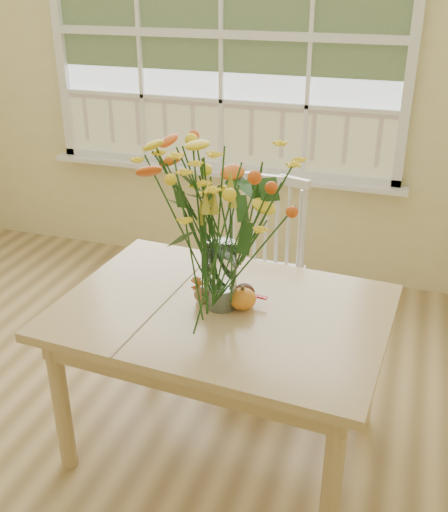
% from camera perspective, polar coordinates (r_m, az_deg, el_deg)
% --- Properties ---
extents(floor, '(4.00, 4.50, 0.01)m').
position_cam_1_polar(floor, '(2.69, -16.46, -21.16)').
color(floor, olive).
rests_on(floor, ground).
extents(wall_back, '(4.00, 0.02, 2.70)m').
position_cam_1_polar(wall_back, '(3.92, -0.10, 17.51)').
color(wall_back, beige).
rests_on(wall_back, floor).
extents(window, '(2.42, 0.12, 1.74)m').
position_cam_1_polar(window, '(3.86, -0.29, 20.10)').
color(window, silver).
rests_on(window, wall_back).
extents(dining_table, '(1.35, 1.01, 0.69)m').
position_cam_1_polar(dining_table, '(2.44, -0.15, -6.78)').
color(dining_table, tan).
rests_on(dining_table, floor).
extents(windsor_chair, '(0.45, 0.43, 0.95)m').
position_cam_1_polar(windsor_chair, '(3.13, 3.47, -0.49)').
color(windsor_chair, white).
rests_on(windsor_chair, floor).
extents(flower_vase, '(0.57, 0.57, 0.68)m').
position_cam_1_polar(flower_vase, '(2.22, -0.27, 4.35)').
color(flower_vase, white).
rests_on(flower_vase, dining_table).
extents(pumpkin, '(0.11, 0.11, 0.08)m').
position_cam_1_polar(pumpkin, '(2.37, 1.77, -4.18)').
color(pumpkin, orange).
rests_on(pumpkin, dining_table).
extents(turkey_figurine, '(0.09, 0.07, 0.10)m').
position_cam_1_polar(turkey_figurine, '(2.40, -1.95, -3.76)').
color(turkey_figurine, '#CCB78C').
rests_on(turkey_figurine, dining_table).
extents(dark_gourd, '(0.13, 0.09, 0.08)m').
position_cam_1_polar(dark_gourd, '(2.42, 1.95, -3.61)').
color(dark_gourd, '#38160F').
rests_on(dark_gourd, dining_table).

